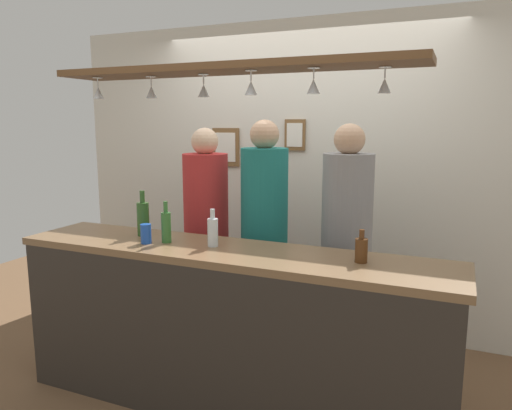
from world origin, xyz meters
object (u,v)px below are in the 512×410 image
(bottle_soda_clear, at_px, (213,231))
(drink_can, at_px, (146,234))
(bottle_beer_green_import, at_px, (166,226))
(person_left_red_shirt, at_px, (206,218))
(picture_frame_caricature, at_px, (226,147))
(bottle_champagne_green, at_px, (143,218))
(picture_frame_crest, at_px, (295,135))
(person_right_grey_shirt, at_px, (347,227))
(bottle_beer_brown_stubby, at_px, (361,250))
(person_middle_teal_shirt, at_px, (264,218))

(bottle_soda_clear, xyz_separation_m, drink_can, (-0.41, -0.10, -0.03))
(bottle_beer_green_import, bearing_deg, person_left_red_shirt, 98.23)
(person_left_red_shirt, height_order, picture_frame_caricature, person_left_red_shirt)
(picture_frame_caricature, bearing_deg, bottle_soda_clear, -66.39)
(person_left_red_shirt, xyz_separation_m, bottle_champagne_green, (-0.15, -0.58, 0.10))
(bottle_champagne_green, distance_m, picture_frame_crest, 1.54)
(bottle_soda_clear, bearing_deg, drink_can, -166.12)
(person_right_grey_shirt, height_order, picture_frame_crest, picture_frame_crest)
(bottle_beer_brown_stubby, relative_size, drink_can, 1.48)
(drink_can, bearing_deg, person_middle_teal_shirt, 57.40)
(person_middle_teal_shirt, bearing_deg, person_right_grey_shirt, 0.00)
(person_left_red_shirt, xyz_separation_m, picture_frame_caricature, (-0.19, 0.73, 0.50))
(bottle_beer_brown_stubby, distance_m, drink_can, 1.31)
(person_left_red_shirt, bearing_deg, bottle_beer_green_import, -81.77)
(bottle_beer_green_import, distance_m, drink_can, 0.13)
(person_right_grey_shirt, height_order, bottle_beer_brown_stubby, person_right_grey_shirt)
(picture_frame_caricature, bearing_deg, bottle_champagne_green, -88.06)
(picture_frame_caricature, bearing_deg, person_left_red_shirt, -75.12)
(person_right_grey_shirt, xyz_separation_m, picture_frame_crest, (-0.62, 0.73, 0.59))
(person_middle_teal_shirt, xyz_separation_m, bottle_beer_green_import, (-0.38, -0.68, 0.04))
(person_left_red_shirt, relative_size, picture_frame_caricature, 5.06)
(bottle_soda_clear, bearing_deg, bottle_beer_brown_stubby, 0.90)
(bottle_beer_green_import, bearing_deg, picture_frame_crest, 75.69)
(person_middle_teal_shirt, bearing_deg, bottle_soda_clear, -96.07)
(picture_frame_crest, bearing_deg, drink_can, -107.32)
(bottle_beer_brown_stubby, bearing_deg, bottle_champagne_green, 177.78)
(bottle_soda_clear, relative_size, picture_frame_caricature, 0.68)
(bottle_champagne_green, xyz_separation_m, picture_frame_crest, (0.61, 1.31, 0.52))
(drink_can, bearing_deg, person_left_red_shirt, 89.74)
(person_middle_teal_shirt, height_order, picture_frame_caricature, person_middle_teal_shirt)
(bottle_beer_green_import, bearing_deg, bottle_champagne_green, 157.73)
(person_left_red_shirt, height_order, bottle_beer_brown_stubby, person_left_red_shirt)
(bottle_champagne_green, xyz_separation_m, drink_can, (0.15, -0.17, -0.06))
(person_right_grey_shirt, relative_size, bottle_beer_green_import, 6.74)
(bottle_soda_clear, relative_size, bottle_beer_brown_stubby, 1.28)
(bottle_champagne_green, height_order, bottle_soda_clear, bottle_champagne_green)
(bottle_champagne_green, distance_m, drink_can, 0.23)
(person_right_grey_shirt, relative_size, picture_frame_caricature, 5.15)
(person_left_red_shirt, distance_m, bottle_champagne_green, 0.61)
(bottle_champagne_green, relative_size, drink_can, 2.46)
(bottle_soda_clear, xyz_separation_m, picture_frame_crest, (0.05, 1.38, 0.55))
(picture_frame_crest, bearing_deg, bottle_beer_green_import, -104.31)
(drink_can, bearing_deg, bottle_champagne_green, 130.18)
(drink_can, distance_m, picture_frame_crest, 1.66)
(person_left_red_shirt, height_order, bottle_beer_green_import, person_left_red_shirt)
(drink_can, bearing_deg, bottle_beer_brown_stubby, 5.09)
(bottle_beer_green_import, relative_size, bottle_soda_clear, 1.13)
(bottle_beer_green_import, distance_m, bottle_beer_brown_stubby, 1.20)
(person_middle_teal_shirt, distance_m, bottle_beer_green_import, 0.78)
(person_right_grey_shirt, bearing_deg, bottle_champagne_green, -154.63)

